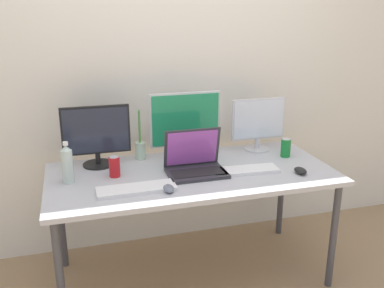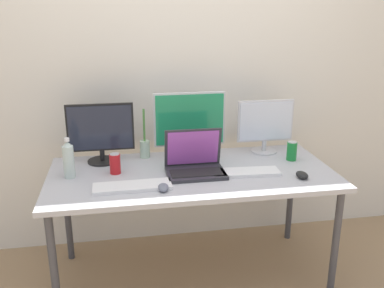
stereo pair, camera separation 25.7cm
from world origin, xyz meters
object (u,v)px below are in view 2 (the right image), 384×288
object	(u,v)px
laptop_silver	(195,163)
keyboard_aux	(246,172)
monitor_right	(265,125)
keyboard_main	(132,186)
mouse_by_keyboard	(163,187)
mouse_by_laptop	(302,175)
monitor_center	(190,124)
water_bottle	(69,160)
soda_can_by_laptop	(115,164)
bamboo_vase	(145,147)
soda_can_near_keyboard	(292,151)
work_desk	(192,180)
monitor_left	(101,132)

from	to	relation	value
laptop_silver	keyboard_aux	xyz separation A→B (m)	(0.30, -0.08, -0.05)
monitor_right	keyboard_main	xyz separation A→B (m)	(-0.93, -0.47, -0.19)
mouse_by_keyboard	mouse_by_laptop	size ratio (longest dim) A/B	1.00
monitor_center	water_bottle	xyz separation A→B (m)	(-0.76, -0.23, -0.12)
monitor_center	soda_can_by_laptop	xyz separation A→B (m)	(-0.50, -0.21, -0.17)
bamboo_vase	soda_can_near_keyboard	bearing A→B (deg)	-13.07
monitor_center	monitor_right	distance (m)	0.53
work_desk	water_bottle	distance (m)	0.75
work_desk	monitor_right	bearing A→B (deg)	26.57
monitor_left	keyboard_aux	distance (m)	0.96
work_desk	keyboard_main	xyz separation A→B (m)	(-0.37, -0.19, 0.07)
mouse_by_laptop	keyboard_main	bearing A→B (deg)	173.52
work_desk	laptop_silver	distance (m)	0.12
monitor_left	soda_can_near_keyboard	bearing A→B (deg)	-8.17
water_bottle	soda_can_by_laptop	world-z (taller)	water_bottle
monitor_left	soda_can_near_keyboard	size ratio (longest dim) A/B	3.36
keyboard_aux	mouse_by_laptop	distance (m)	0.33
mouse_by_keyboard	bamboo_vase	world-z (taller)	bamboo_vase
keyboard_main	mouse_by_laptop	bearing A→B (deg)	-2.43
work_desk	bamboo_vase	distance (m)	0.43
keyboard_aux	mouse_by_keyboard	distance (m)	0.54
monitor_center	keyboard_aux	distance (m)	0.51
soda_can_by_laptop	bamboo_vase	distance (m)	0.33
mouse_by_keyboard	laptop_silver	bearing A→B (deg)	49.36
work_desk	monitor_right	world-z (taller)	monitor_right
laptop_silver	water_bottle	distance (m)	0.75
monitor_left	soda_can_near_keyboard	world-z (taller)	monitor_left
laptop_silver	soda_can_near_keyboard	size ratio (longest dim) A/B	2.79
soda_can_near_keyboard	bamboo_vase	world-z (taller)	bamboo_vase
monitor_right	keyboard_aux	size ratio (longest dim) A/B	0.96
monitor_center	soda_can_near_keyboard	bearing A→B (deg)	-14.61
monitor_left	keyboard_aux	size ratio (longest dim) A/B	1.04
monitor_center	soda_can_by_laptop	world-z (taller)	monitor_center
monitor_left	keyboard_aux	bearing A→B (deg)	-22.81
monitor_center	monitor_right	world-z (taller)	monitor_center
laptop_silver	keyboard_main	size ratio (longest dim) A/B	0.80
monitor_center	bamboo_vase	bearing A→B (deg)	170.39
keyboard_aux	mouse_by_keyboard	xyz separation A→B (m)	(-0.52, -0.16, 0.01)
monitor_right	monitor_center	bearing A→B (deg)	-178.66
mouse_by_laptop	soda_can_by_laptop	size ratio (longest dim) A/B	0.76
water_bottle	soda_can_near_keyboard	xyz separation A→B (m)	(1.42, 0.06, -0.05)
monitor_right	soda_can_near_keyboard	distance (m)	0.26
monitor_center	bamboo_vase	xyz separation A→B (m)	(-0.30, 0.05, -0.16)
monitor_left	monitor_right	bearing A→B (deg)	0.32
work_desk	keyboard_main	size ratio (longest dim) A/B	3.98
monitor_left	mouse_by_keyboard	distance (m)	0.65
mouse_by_keyboard	soda_can_near_keyboard	size ratio (longest dim) A/B	0.76
work_desk	mouse_by_keyboard	world-z (taller)	mouse_by_keyboard
water_bottle	laptop_silver	bearing A→B (deg)	-3.82
keyboard_main	monitor_right	bearing A→B (deg)	25.63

